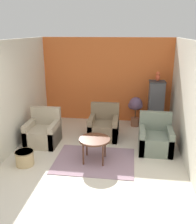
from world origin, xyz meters
TOP-DOWN VIEW (x-y plane):
  - ground_plane at (0.00, 0.00)m, footprint 20.00×20.00m
  - wall_back_accent at (0.00, 3.78)m, footprint 3.88×0.06m
  - wall_left at (-1.91, 1.88)m, footprint 0.06×3.75m
  - wall_right at (1.91, 1.88)m, footprint 0.06×3.75m
  - area_rug at (0.02, 1.17)m, footprint 1.67×1.30m
  - coffee_table at (0.02, 1.17)m, footprint 0.65×0.65m
  - armchair_left at (-1.34, 1.85)m, footprint 0.73×0.75m
  - armchair_right at (1.32, 1.84)m, footprint 0.73×0.75m
  - armchair_middle at (0.07, 2.43)m, footprint 0.73×0.75m
  - birdcage at (1.42, 3.31)m, footprint 0.60×0.60m
  - parrot at (1.42, 3.31)m, footprint 0.12×0.22m
  - potted_plant at (0.87, 3.34)m, footprint 0.40×0.37m
  - wicker_basket at (-1.37, 0.81)m, footprint 0.38×0.38m

SIDE VIEW (x-z plane):
  - ground_plane at x=0.00m, z-range 0.00..0.00m
  - area_rug at x=0.02m, z-range 0.00..0.01m
  - wicker_basket at x=-1.37m, z-range 0.01..0.31m
  - armchair_left at x=-1.34m, z-range -0.15..0.70m
  - armchair_right at x=1.32m, z-range -0.15..0.70m
  - armchair_middle at x=0.07m, z-range -0.15..0.70m
  - coffee_table at x=0.02m, z-range 0.20..0.72m
  - potted_plant at x=0.87m, z-range 0.14..0.99m
  - birdcage at x=1.42m, z-range -0.03..1.30m
  - wall_back_accent at x=0.00m, z-range 0.00..2.46m
  - wall_left at x=-1.91m, z-range 0.00..2.46m
  - wall_right at x=1.91m, z-range 0.00..2.46m
  - parrot at x=1.42m, z-range 1.32..1.58m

